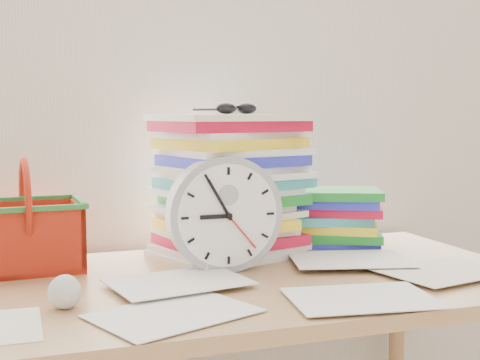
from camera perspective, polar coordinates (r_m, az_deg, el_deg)
name	(u,v)px	position (r m, az deg, el deg)	size (l,w,h in m)	color
curtain	(169,35)	(1.76, -6.11, 12.22)	(2.40, 0.01, 2.50)	silver
desk	(213,313)	(1.45, -2.28, -11.30)	(1.40, 0.70, 0.75)	#A97E4F
paper_stack	(229,186)	(1.63, -0.98, -0.50)	(0.35, 0.28, 0.35)	white
clock	(224,214)	(1.47, -1.34, -2.91)	(0.26, 0.26, 0.05)	#989AA1
sunglasses	(237,108)	(1.59, -0.29, 6.14)	(0.13, 0.11, 0.03)	black
book_stack	(333,218)	(1.76, 7.98, -3.25)	(0.26, 0.20, 0.15)	white
basket	(26,216)	(1.56, -17.83, -2.90)	(0.25, 0.19, 0.25)	red
crumpled_ball	(64,292)	(1.25, -14.77, -9.19)	(0.06, 0.06, 0.06)	silver
scattered_papers	(213,276)	(1.43, -2.29, -8.20)	(1.26, 0.42, 0.02)	white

